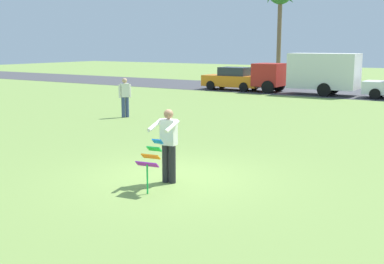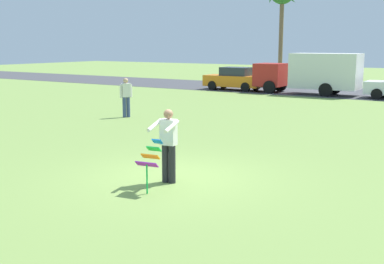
% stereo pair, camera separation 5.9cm
% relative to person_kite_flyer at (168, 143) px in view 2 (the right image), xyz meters
% --- Properties ---
extents(ground_plane, '(120.00, 120.00, 0.00)m').
position_rel_person_kite_flyer_xyz_m(ground_plane, '(-0.12, 0.41, -0.95)').
color(ground_plane, olive).
extents(road_strip, '(120.00, 8.00, 0.01)m').
position_rel_person_kite_flyer_xyz_m(road_strip, '(-0.12, 23.95, -0.95)').
color(road_strip, '#424247').
rests_on(road_strip, ground).
extents(person_kite_flyer, '(0.59, 0.70, 1.73)m').
position_rel_person_kite_flyer_xyz_m(person_kite_flyer, '(0.00, 0.00, 0.00)').
color(person_kite_flyer, '#26262B').
rests_on(person_kite_flyer, ground).
extents(kite_held, '(0.53, 0.68, 1.13)m').
position_rel_person_kite_flyer_xyz_m(kite_held, '(0.09, -0.79, -0.19)').
color(kite_held, blue).
rests_on(kite_held, ground).
extents(parked_car_orange, '(4.21, 1.86, 1.60)m').
position_rel_person_kite_flyer_xyz_m(parked_car_orange, '(-9.68, 21.55, -0.18)').
color(parked_car_orange, orange).
rests_on(parked_car_orange, ground).
extents(parked_truck_red_cab, '(6.73, 2.18, 2.62)m').
position_rel_person_kite_flyer_xyz_m(parked_truck_red_cab, '(-4.09, 21.55, 0.46)').
color(parked_truck_red_cab, '#B2231E').
rests_on(parked_truck_red_cab, ground).
extents(person_walker_near, '(0.37, 0.51, 1.73)m').
position_rel_person_kite_flyer_xyz_m(person_walker_near, '(-7.61, 7.46, -0.02)').
color(person_walker_near, '#384772').
rests_on(person_walker_near, ground).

